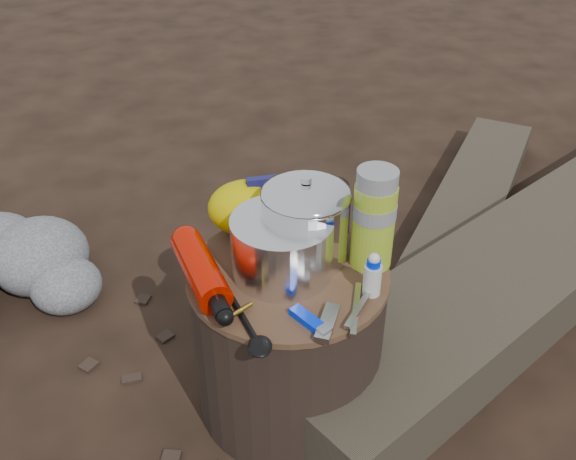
{
  "coord_description": "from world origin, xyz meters",
  "views": [
    {
      "loc": [
        -0.03,
        -1.01,
        1.17
      ],
      "look_at": [
        0.0,
        0.0,
        0.48
      ],
      "focal_mm": 39.58,
      "sensor_mm": 36.0,
      "label": 1
    }
  ],
  "objects_px": {
    "travel_mug": "(328,210)",
    "fuel_bottle": "(201,269)",
    "camping_pot": "(305,220)",
    "stump": "(288,339)",
    "thermos": "(374,219)",
    "log_main": "(559,244)"
  },
  "relations": [
    {
      "from": "thermos",
      "to": "camping_pot",
      "type": "bearing_deg",
      "value": 169.17
    },
    {
      "from": "stump",
      "to": "thermos",
      "type": "distance_m",
      "value": 0.34
    },
    {
      "from": "travel_mug",
      "to": "fuel_bottle",
      "type": "bearing_deg",
      "value": -148.1
    },
    {
      "from": "stump",
      "to": "camping_pot",
      "type": "relative_size",
      "value": 2.29
    },
    {
      "from": "stump",
      "to": "camping_pot",
      "type": "bearing_deg",
      "value": 56.2
    },
    {
      "from": "camping_pot",
      "to": "thermos",
      "type": "distance_m",
      "value": 0.14
    },
    {
      "from": "camping_pot",
      "to": "fuel_bottle",
      "type": "height_order",
      "value": "camping_pot"
    },
    {
      "from": "travel_mug",
      "to": "log_main",
      "type": "bearing_deg",
      "value": 25.65
    },
    {
      "from": "camping_pot",
      "to": "travel_mug",
      "type": "height_order",
      "value": "camping_pot"
    },
    {
      "from": "thermos",
      "to": "fuel_bottle",
      "type": "bearing_deg",
      "value": -170.23
    },
    {
      "from": "fuel_bottle",
      "to": "travel_mug",
      "type": "relative_size",
      "value": 2.22
    },
    {
      "from": "log_main",
      "to": "camping_pot",
      "type": "xyz_separation_m",
      "value": [
        -0.77,
        -0.42,
        0.38
      ]
    },
    {
      "from": "stump",
      "to": "fuel_bottle",
      "type": "distance_m",
      "value": 0.28
    },
    {
      "from": "stump",
      "to": "camping_pot",
      "type": "distance_m",
      "value": 0.29
    },
    {
      "from": "thermos",
      "to": "log_main",
      "type": "bearing_deg",
      "value": 35.14
    },
    {
      "from": "fuel_bottle",
      "to": "travel_mug",
      "type": "height_order",
      "value": "travel_mug"
    },
    {
      "from": "camping_pot",
      "to": "fuel_bottle",
      "type": "distance_m",
      "value": 0.23
    },
    {
      "from": "log_main",
      "to": "camping_pot",
      "type": "distance_m",
      "value": 0.96
    },
    {
      "from": "stump",
      "to": "log_main",
      "type": "relative_size",
      "value": 0.2
    },
    {
      "from": "fuel_bottle",
      "to": "travel_mug",
      "type": "distance_m",
      "value": 0.31
    },
    {
      "from": "stump",
      "to": "fuel_bottle",
      "type": "height_order",
      "value": "fuel_bottle"
    },
    {
      "from": "log_main",
      "to": "travel_mug",
      "type": "relative_size",
      "value": 16.82
    }
  ]
}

